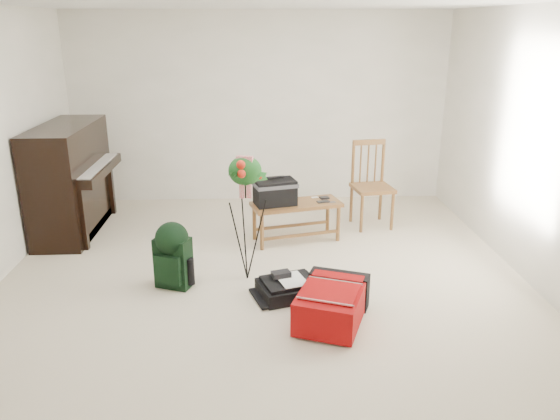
{
  "coord_description": "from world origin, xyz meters",
  "views": [
    {
      "loc": [
        -0.05,
        -4.57,
        2.32
      ],
      "look_at": [
        0.17,
        0.35,
        0.64
      ],
      "focal_mm": 35.0,
      "sensor_mm": 36.0,
      "label": 1
    }
  ],
  "objects_px": {
    "piano": "(72,181)",
    "flower_stand": "(246,219)",
    "black_duffel": "(289,287)",
    "green_backpack": "(173,252)",
    "bench": "(281,195)",
    "dining_chair": "(372,185)",
    "red_suitcase": "(331,301)"
  },
  "relations": [
    {
      "from": "piano",
      "to": "green_backpack",
      "type": "bearing_deg",
      "value": -48.5
    },
    {
      "from": "piano",
      "to": "flower_stand",
      "type": "xyz_separation_m",
      "value": [
        2.03,
        -1.4,
        0.01
      ]
    },
    {
      "from": "dining_chair",
      "to": "red_suitcase",
      "type": "relative_size",
      "value": 1.18
    },
    {
      "from": "bench",
      "to": "flower_stand",
      "type": "bearing_deg",
      "value": -125.64
    },
    {
      "from": "dining_chair",
      "to": "black_duffel",
      "type": "height_order",
      "value": "dining_chair"
    },
    {
      "from": "piano",
      "to": "black_duffel",
      "type": "distance_m",
      "value": 3.03
    },
    {
      "from": "red_suitcase",
      "to": "black_duffel",
      "type": "height_order",
      "value": "red_suitcase"
    },
    {
      "from": "bench",
      "to": "flower_stand",
      "type": "height_order",
      "value": "flower_stand"
    },
    {
      "from": "bench",
      "to": "red_suitcase",
      "type": "xyz_separation_m",
      "value": [
        0.32,
        -1.76,
        -0.37
      ]
    },
    {
      "from": "red_suitcase",
      "to": "piano",
      "type": "bearing_deg",
      "value": 162.08
    },
    {
      "from": "bench",
      "to": "piano",
      "type": "bearing_deg",
      "value": 155.34
    },
    {
      "from": "bench",
      "to": "dining_chair",
      "type": "xyz_separation_m",
      "value": [
        1.1,
        0.45,
        -0.04
      ]
    },
    {
      "from": "bench",
      "to": "dining_chair",
      "type": "height_order",
      "value": "dining_chair"
    },
    {
      "from": "dining_chair",
      "to": "green_backpack",
      "type": "xyz_separation_m",
      "value": [
        -2.15,
        -1.56,
        -0.15
      ]
    },
    {
      "from": "piano",
      "to": "flower_stand",
      "type": "height_order",
      "value": "piano"
    },
    {
      "from": "green_backpack",
      "to": "red_suitcase",
      "type": "bearing_deg",
      "value": -5.19
    },
    {
      "from": "dining_chair",
      "to": "green_backpack",
      "type": "distance_m",
      "value": 2.66
    },
    {
      "from": "flower_stand",
      "to": "bench",
      "type": "bearing_deg",
      "value": 86.34
    },
    {
      "from": "piano",
      "to": "bench",
      "type": "xyz_separation_m",
      "value": [
        2.41,
        -0.43,
        -0.06
      ]
    },
    {
      "from": "dining_chair",
      "to": "red_suitcase",
      "type": "distance_m",
      "value": 2.37
    },
    {
      "from": "bench",
      "to": "black_duffel",
      "type": "xyz_separation_m",
      "value": [
        0.0,
        -1.34,
        -0.46
      ]
    },
    {
      "from": "bench",
      "to": "flower_stand",
      "type": "distance_m",
      "value": 1.05
    },
    {
      "from": "bench",
      "to": "green_backpack",
      "type": "relative_size",
      "value": 1.68
    },
    {
      "from": "dining_chair",
      "to": "black_duffel",
      "type": "relative_size",
      "value": 1.66
    },
    {
      "from": "dining_chair",
      "to": "black_duffel",
      "type": "xyz_separation_m",
      "value": [
        -1.1,
        -1.79,
        -0.42
      ]
    },
    {
      "from": "piano",
      "to": "black_duffel",
      "type": "xyz_separation_m",
      "value": [
        2.41,
        -1.77,
        -0.52
      ]
    },
    {
      "from": "red_suitcase",
      "to": "black_duffel",
      "type": "relative_size",
      "value": 1.41
    },
    {
      "from": "green_backpack",
      "to": "flower_stand",
      "type": "xyz_separation_m",
      "value": [
        0.67,
        0.13,
        0.26
      ]
    },
    {
      "from": "flower_stand",
      "to": "red_suitcase",
      "type": "bearing_deg",
      "value": -31.04
    },
    {
      "from": "green_backpack",
      "to": "flower_stand",
      "type": "height_order",
      "value": "flower_stand"
    },
    {
      "from": "piano",
      "to": "bench",
      "type": "distance_m",
      "value": 2.45
    },
    {
      "from": "piano",
      "to": "red_suitcase",
      "type": "bearing_deg",
      "value": -38.71
    }
  ]
}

